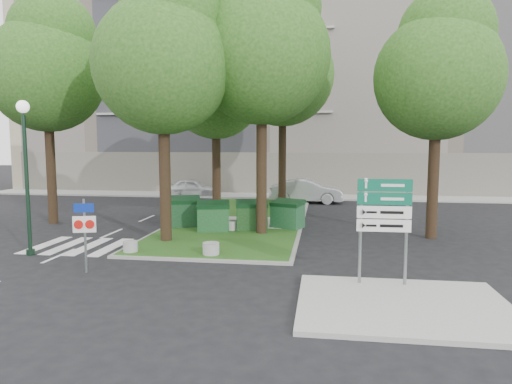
% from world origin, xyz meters
% --- Properties ---
extents(ground, '(120.00, 120.00, 0.00)m').
position_xyz_m(ground, '(0.00, 0.00, 0.00)').
color(ground, black).
rests_on(ground, ground).
extents(median_island, '(6.00, 16.00, 0.12)m').
position_xyz_m(median_island, '(0.50, 8.00, 0.06)').
color(median_island, '#244915').
rests_on(median_island, ground).
extents(median_kerb, '(6.30, 16.30, 0.10)m').
position_xyz_m(median_kerb, '(0.50, 8.00, 0.05)').
color(median_kerb, gray).
rests_on(median_kerb, ground).
extents(sidewalk_corner, '(5.00, 4.00, 0.12)m').
position_xyz_m(sidewalk_corner, '(6.50, -3.50, 0.06)').
color(sidewalk_corner, '#999993').
rests_on(sidewalk_corner, ground).
extents(building_sidewalk, '(42.00, 3.00, 0.12)m').
position_xyz_m(building_sidewalk, '(0.00, 18.50, 0.06)').
color(building_sidewalk, '#999993').
rests_on(building_sidewalk, ground).
extents(zebra_crossing, '(5.00, 3.00, 0.01)m').
position_xyz_m(zebra_crossing, '(-3.75, 1.50, 0.01)').
color(zebra_crossing, silver).
rests_on(zebra_crossing, ground).
extents(apartment_building, '(41.00, 12.00, 16.00)m').
position_xyz_m(apartment_building, '(0.00, 26.00, 8.00)').
color(apartment_building, '#B7AC89').
rests_on(apartment_building, ground).
extents(tree_median_near_left, '(5.20, 5.20, 10.53)m').
position_xyz_m(tree_median_near_left, '(-1.41, 2.56, 7.32)').
color(tree_median_near_left, black).
rests_on(tree_median_near_left, ground).
extents(tree_median_near_right, '(5.60, 5.60, 11.46)m').
position_xyz_m(tree_median_near_right, '(2.09, 4.56, 7.99)').
color(tree_median_near_right, black).
rests_on(tree_median_near_right, ground).
extents(tree_median_mid, '(4.80, 4.80, 9.99)m').
position_xyz_m(tree_median_mid, '(-0.91, 9.06, 6.98)').
color(tree_median_mid, black).
rests_on(tree_median_mid, ground).
extents(tree_median_far, '(5.80, 5.80, 11.93)m').
position_xyz_m(tree_median_far, '(2.29, 12.06, 8.32)').
color(tree_median_far, black).
rests_on(tree_median_far, ground).
extents(tree_street_left, '(5.40, 5.40, 11.00)m').
position_xyz_m(tree_street_left, '(-8.41, 6.06, 7.65)').
color(tree_street_left, black).
rests_on(tree_street_left, ground).
extents(tree_street_right, '(5.00, 5.00, 10.06)m').
position_xyz_m(tree_street_right, '(9.09, 5.06, 6.98)').
color(tree_street_right, black).
rests_on(tree_street_right, ground).
extents(dumpster_a, '(1.73, 1.46, 1.37)m').
position_xyz_m(dumpster_a, '(-1.73, 5.61, 0.78)').
color(dumpster_a, '#0E3517').
rests_on(dumpster_a, median_island).
extents(dumpster_b, '(1.58, 1.26, 1.30)m').
position_xyz_m(dumpster_b, '(-0.13, 4.67, 0.74)').
color(dumpster_b, '#13431B').
rests_on(dumpster_b, median_island).
extents(dumpster_c, '(1.56, 1.24, 1.30)m').
position_xyz_m(dumpster_c, '(1.47, 5.24, 0.74)').
color(dumpster_c, '#10330F').
rests_on(dumpster_c, median_island).
extents(dumpster_d, '(1.63, 1.42, 1.27)m').
position_xyz_m(dumpster_d, '(3.00, 5.88, 0.73)').
color(dumpster_d, '#144420').
rests_on(dumpster_d, median_island).
extents(bollard_left, '(0.51, 0.51, 0.36)m').
position_xyz_m(bollard_left, '(-2.10, 0.50, 0.30)').
color(bollard_left, '#9B9A96').
rests_on(bollard_left, median_island).
extents(bollard_right, '(0.57, 0.57, 0.41)m').
position_xyz_m(bollard_right, '(0.80, 0.50, 0.32)').
color(bollard_right, '#979893').
rests_on(bollard_right, median_island).
extents(bollard_mid, '(0.55, 0.55, 0.40)m').
position_xyz_m(bollard_mid, '(0.60, 5.00, 0.32)').
color(bollard_mid, '#A6A6A1').
rests_on(bollard_mid, median_island).
extents(litter_bin, '(0.43, 0.43, 0.75)m').
position_xyz_m(litter_bin, '(2.72, 9.74, 0.49)').
color(litter_bin, '#BAC817').
rests_on(litter_bin, median_island).
extents(street_lamp, '(0.43, 0.43, 5.35)m').
position_xyz_m(street_lamp, '(-5.57, -0.02, 3.36)').
color(street_lamp, black).
rests_on(street_lamp, ground).
extents(traffic_sign_pole, '(0.66, 0.22, 2.25)m').
position_xyz_m(traffic_sign_pole, '(-2.50, -1.80, 1.45)').
color(traffic_sign_pole, slate).
rests_on(traffic_sign_pole, ground).
extents(directional_sign, '(1.42, 0.12, 2.84)m').
position_xyz_m(directional_sign, '(6.17, -2.00, 2.01)').
color(directional_sign, slate).
rests_on(directional_sign, sidewalk_corner).
extents(car_white, '(3.86, 1.68, 1.29)m').
position_xyz_m(car_white, '(-4.89, 17.95, 0.65)').
color(car_white, silver).
rests_on(car_white, ground).
extents(car_silver, '(4.79, 1.79, 1.56)m').
position_xyz_m(car_silver, '(3.50, 15.50, 0.78)').
color(car_silver, '#999CA0').
rests_on(car_silver, ground).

